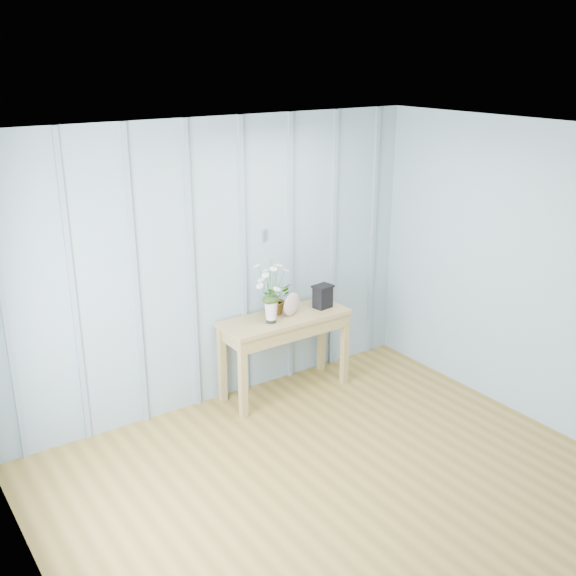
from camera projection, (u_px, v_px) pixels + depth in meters
ground at (389, 531)px, 4.43m from camera, size 4.50×4.50×0.00m
room_shell at (310, 210)px, 4.49m from camera, size 4.00×4.50×2.50m
sideboard at (285, 328)px, 6.06m from camera, size 1.20×0.45×0.75m
daisy_vase at (271, 285)px, 5.76m from camera, size 0.39×0.30×0.55m
spider_plant at (276, 299)px, 6.04m from camera, size 0.28×0.26×0.28m
felt_disc_vessel at (292, 304)px, 6.00m from camera, size 0.22×0.12×0.21m
carved_box at (323, 296)px, 6.18m from camera, size 0.20×0.16×0.22m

